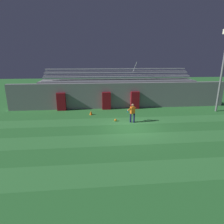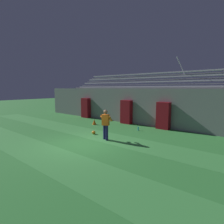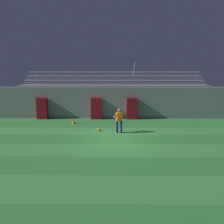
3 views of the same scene
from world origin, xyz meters
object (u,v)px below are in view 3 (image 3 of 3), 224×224
padding_pillar_far_left (42,108)px  padding_pillar_gate_left (96,108)px  goalkeeper (119,119)px  water_bottle (120,121)px  padding_pillar_gate_right (132,109)px  traffic_cone (74,121)px  soccer_ball (99,129)px

padding_pillar_far_left → padding_pillar_gate_left: bearing=0.0°
goalkeeper → padding_pillar_far_left: bearing=145.6°
padding_pillar_far_left → water_bottle: (6.88, -1.50, -0.82)m
padding_pillar_gate_right → water_bottle: padding_pillar_gate_right is taller
goalkeeper → traffic_cone: 4.53m
goalkeeper → water_bottle: goalkeeper is taller
padding_pillar_gate_right → soccer_ball: size_ratio=8.55×
padding_pillar_gate_right → goalkeeper: size_ratio=1.13×
traffic_cone → water_bottle: (3.74, 0.46, -0.09)m
padding_pillar_gate_left → padding_pillar_gate_right: same height
padding_pillar_far_left → goalkeeper: 8.16m
soccer_ball → traffic_cone: size_ratio=0.52×
padding_pillar_far_left → soccer_ball: (5.33, -4.16, -0.83)m
padding_pillar_gate_left → goalkeeper: 4.99m
goalkeeper → traffic_cone: (-3.60, 2.65, -0.74)m
padding_pillar_far_left → traffic_cone: bearing=-32.0°
padding_pillar_gate_right → water_bottle: 2.02m
water_bottle → traffic_cone: bearing=-172.9°
traffic_cone → water_bottle: traffic_cone is taller
soccer_ball → water_bottle: 3.09m
soccer_ball → traffic_cone: (-2.19, 2.20, 0.10)m
traffic_cone → padding_pillar_far_left: bearing=148.0°
padding_pillar_gate_right → traffic_cone: 5.25m
padding_pillar_gate_right → soccer_ball: padding_pillar_gate_right is taller
padding_pillar_gate_left → water_bottle: size_ratio=7.84×
padding_pillar_gate_left → traffic_cone: padding_pillar_gate_left is taller
padding_pillar_far_left → water_bottle: padding_pillar_far_left is taller
padding_pillar_gate_left → water_bottle: padding_pillar_gate_left is taller
padding_pillar_gate_left → traffic_cone: 2.68m
padding_pillar_gate_left → soccer_ball: padding_pillar_gate_left is taller
traffic_cone → padding_pillar_gate_left: bearing=49.6°
goalkeeper → soccer_ball: 1.70m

